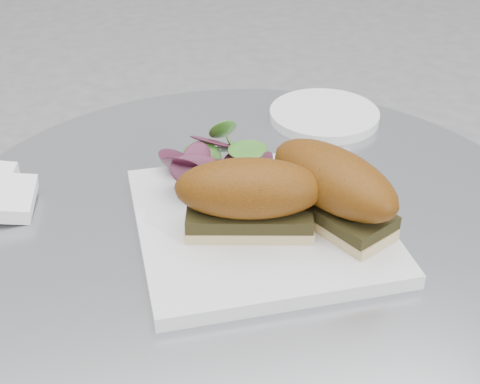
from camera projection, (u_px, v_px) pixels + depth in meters
The scene contains 6 objects.
table at pixel (248, 376), 0.86m from camera, with size 0.70×0.70×0.73m.
plate at pixel (260, 224), 0.71m from camera, with size 0.26×0.26×0.02m, color silver.
sandwich_left at pixel (249, 196), 0.67m from camera, with size 0.16×0.10×0.08m.
sandwich_right at pixel (333, 186), 0.68m from camera, with size 0.13×0.18×0.08m.
salad at pixel (219, 165), 0.75m from camera, with size 0.13×0.13×0.05m, color #39822A, non-canonical shape.
saucer at pixel (324, 115), 0.93m from camera, with size 0.15×0.15×0.01m, color silver.
Camera 1 is at (-0.15, -0.57, 1.16)m, focal length 50.00 mm.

